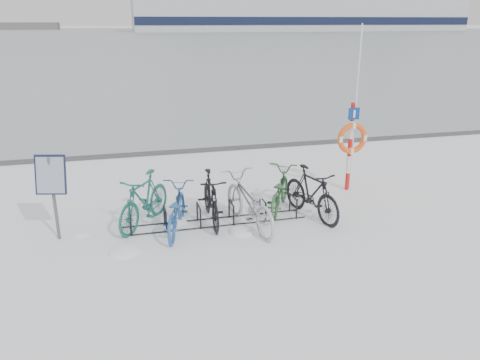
# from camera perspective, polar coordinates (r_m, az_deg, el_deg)

# --- Properties ---
(ground) EXTENTS (900.00, 900.00, 0.00)m
(ground) POSITION_cam_1_polar(r_m,az_deg,el_deg) (10.29, -3.02, -5.24)
(ground) COLOR white
(ground) RESTS_ON ground
(ice_sheet) EXTENTS (400.00, 298.00, 0.02)m
(ice_sheet) POSITION_cam_1_polar(r_m,az_deg,el_deg) (164.29, -14.26, 16.82)
(ice_sheet) COLOR #9CA7B0
(ice_sheet) RESTS_ON ground
(quay_edge) EXTENTS (400.00, 0.25, 0.10)m
(quay_edge) POSITION_cam_1_polar(r_m,az_deg,el_deg) (15.79, -7.27, 3.45)
(quay_edge) COLOR #3F3F42
(quay_edge) RESTS_ON ground
(bike_rack) EXTENTS (4.00, 0.48, 0.46)m
(bike_rack) POSITION_cam_1_polar(r_m,az_deg,el_deg) (10.22, -3.03, -4.32)
(bike_rack) COLOR black
(bike_rack) RESTS_ON ground
(info_board) EXTENTS (0.62, 0.35, 1.77)m
(info_board) POSITION_cam_1_polar(r_m,az_deg,el_deg) (9.78, -22.02, 0.03)
(info_board) COLOR #595B5E
(info_board) RESTS_ON ground
(lifebuoy_station) EXTENTS (0.80, 0.23, 4.14)m
(lifebuoy_station) POSITION_cam_1_polar(r_m,az_deg,el_deg) (12.15, 13.48, 4.96)
(lifebuoy_station) COLOR red
(lifebuoy_station) RESTS_ON ground
(bike_0) EXTENTS (1.56, 1.93, 1.18)m
(bike_0) POSITION_cam_1_polar(r_m,az_deg,el_deg) (10.21, -11.64, -2.24)
(bike_0) COLOR #195B52
(bike_0) RESTS_ON ground
(bike_1) EXTENTS (1.16, 2.01, 1.00)m
(bike_1) POSITION_cam_1_polar(r_m,az_deg,el_deg) (9.84, -7.87, -3.41)
(bike_1) COLOR #275697
(bike_1) RESTS_ON ground
(bike_2) EXTENTS (0.60, 1.91, 1.14)m
(bike_2) POSITION_cam_1_polar(r_m,az_deg,el_deg) (10.18, -3.58, -2.07)
(bike_2) COLOR black
(bike_2) RESTS_ON ground
(bike_3) EXTENTS (1.18, 2.32, 1.16)m
(bike_3) POSITION_cam_1_polar(r_m,az_deg,el_deg) (9.93, 1.06, -2.52)
(bike_3) COLOR #AFB2B8
(bike_3) RESTS_ON ground
(bike_4) EXTENTS (1.52, 2.02, 1.02)m
(bike_4) POSITION_cam_1_polar(r_m,az_deg,el_deg) (10.84, 4.81, -1.13)
(bike_4) COLOR #2B572F
(bike_4) RESTS_ON ground
(bike_5) EXTENTS (1.03, 2.02, 1.17)m
(bike_5) POSITION_cam_1_polar(r_m,az_deg,el_deg) (10.54, 8.73, -1.43)
(bike_5) COLOR black
(bike_5) RESTS_ON ground
(snow_drifts) EXTENTS (5.93, 2.22, 0.22)m
(snow_drifts) POSITION_cam_1_polar(r_m,az_deg,el_deg) (10.13, -1.53, -5.65)
(snow_drifts) COLOR white
(snow_drifts) RESTS_ON ground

